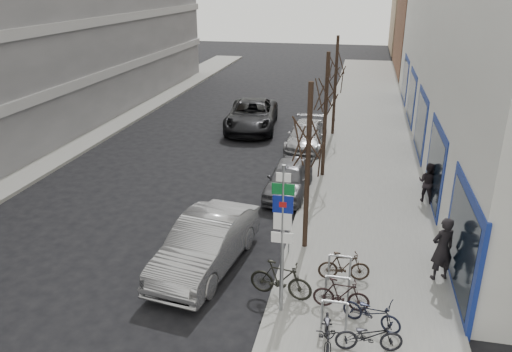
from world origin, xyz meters
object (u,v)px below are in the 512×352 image
at_px(parked_car_mid, 289,178).
at_px(pedestrian_far, 428,182).
at_px(bike_far_inner, 344,266).
at_px(bike_far_curb, 369,333).
at_px(lane_car, 252,115).
at_px(highway_sign_pole, 282,232).
at_px(meter_back, 321,132).
at_px(bike_near_left, 328,332).
at_px(bike_mid_inner, 281,279).
at_px(tree_mid, 327,86).
at_px(parked_car_back, 306,136).
at_px(tree_near, 309,129).
at_px(meter_front, 289,230).
at_px(bike_near_right, 341,294).
at_px(meter_mid, 309,169).
at_px(parked_car_front, 206,244).
at_px(tree_far, 337,62).
at_px(pedestrian_near, 442,249).
at_px(bike_mid_curb, 372,310).
at_px(bike_rack, 337,287).

xyz_separation_m(parked_car_mid, pedestrian_far, (5.40, 0.08, 0.27)).
xyz_separation_m(bike_far_inner, parked_car_mid, (-2.53, 6.15, 0.07)).
xyz_separation_m(bike_far_curb, lane_car, (-6.80, 18.05, 0.20)).
height_order(highway_sign_pole, meter_back, highway_sign_pole).
xyz_separation_m(bike_near_left, bike_mid_inner, (-1.42, 1.87, 0.03)).
height_order(tree_mid, parked_car_back, tree_mid).
height_order(tree_mid, pedestrian_far, tree_mid).
relative_size(bike_mid_inner, parked_car_mid, 0.45).
xyz_separation_m(tree_near, meter_front, (-0.45, -0.50, -3.19)).
xyz_separation_m(meter_front, bike_near_right, (1.77, -2.63, -0.31)).
height_order(meter_mid, parked_car_front, parked_car_front).
bearing_deg(parked_car_back, pedestrian_far, -47.50).
xyz_separation_m(tree_far, parked_car_mid, (-1.20, -8.58, -3.43)).
height_order(parked_car_back, pedestrian_near, pedestrian_near).
relative_size(bike_near_left, pedestrian_near, 0.87).
bearing_deg(parked_car_front, pedestrian_near, 12.98).
height_order(tree_mid, meter_front, tree_mid).
distance_m(bike_near_right, bike_far_inner, 1.40).
relative_size(highway_sign_pole, bike_near_left, 2.50).
distance_m(parked_car_front, lane_car, 15.27).
distance_m(bike_near_right, pedestrian_far, 8.16).
relative_size(highway_sign_pole, tree_far, 0.76).
height_order(tree_far, bike_mid_curb, tree_far).
height_order(tree_near, meter_mid, tree_near).
xyz_separation_m(tree_near, bike_near_left, (1.11, -4.77, -3.44)).
relative_size(bike_near_left, parked_car_front, 0.34).
relative_size(highway_sign_pole, bike_mid_inner, 2.36).
height_order(bike_far_inner, parked_car_mid, parked_car_mid).
bearing_deg(tree_far, bike_far_inner, -84.85).
bearing_deg(tree_mid, bike_near_right, -82.17).
xyz_separation_m(meter_mid, parked_car_back, (-0.75, 5.52, -0.25)).
distance_m(tree_far, bike_near_right, 16.56).
distance_m(meter_mid, parked_car_back, 5.58).
height_order(highway_sign_pole, bike_mid_curb, highway_sign_pole).
bearing_deg(pedestrian_near, pedestrian_far, -118.52).
distance_m(meter_front, pedestrian_far, 6.83).
xyz_separation_m(bike_far_inner, lane_car, (-6.09, 15.19, 0.23)).
bearing_deg(meter_front, meter_back, 90.00).
relative_size(highway_sign_pole, tree_near, 0.76).
relative_size(tree_far, bike_mid_curb, 3.61).
relative_size(meter_back, parked_car_back, 0.28).
distance_m(bike_near_left, bike_near_right, 1.66).
height_order(tree_far, meter_front, tree_far).
bearing_deg(pedestrian_near, bike_rack, 6.42).
xyz_separation_m(tree_far, pedestrian_far, (4.20, -8.50, -3.15)).
height_order(bike_near_right, pedestrian_near, pedestrian_near).
height_order(meter_mid, bike_mid_curb, meter_mid).
xyz_separation_m(bike_mid_curb, bike_mid_inner, (-2.41, 0.76, 0.08)).
distance_m(bike_far_inner, parked_car_mid, 6.65).
xyz_separation_m(bike_near_right, parked_car_front, (-4.12, 1.45, 0.21)).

